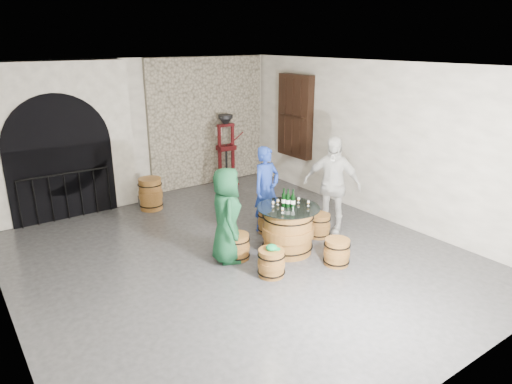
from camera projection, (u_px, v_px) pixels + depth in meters
ground at (233, 254)px, 8.01m from camera, size 8.00×8.00×0.00m
wall_back at (139, 129)px, 10.59m from camera, size 8.00×0.00×8.00m
wall_front at (454, 255)px, 4.41m from camera, size 8.00×0.00×8.00m
wall_right at (374, 140)px, 9.43m from camera, size 0.00×8.00×8.00m
ceiling at (230, 66)px, 6.99m from camera, size 8.00×8.00×0.00m
stone_facing_panel at (208, 122)px, 11.53m from camera, size 3.20×0.12×3.18m
arched_opening at (55, 142)px, 9.34m from camera, size 3.10×0.60×3.19m
shuttered_window at (295, 116)px, 11.15m from camera, size 0.23×1.10×2.00m
barrel_table at (288, 230)px, 7.99m from camera, size 1.10×1.10×0.84m
barrel_stool_left at (237, 247)px, 7.79m from camera, size 0.45×0.45×0.45m
barrel_stool_far at (269, 221)px, 8.88m from camera, size 0.45×0.45×0.45m
barrel_stool_right at (319, 225)px, 8.68m from camera, size 0.45×0.45×0.45m
barrel_stool_near_right at (337, 252)px, 7.59m from camera, size 0.45×0.45×0.45m
barrel_stool_near_left at (271, 263)px, 7.22m from camera, size 0.45×0.45×0.45m
green_cap at (272, 248)px, 7.14m from camera, size 0.23×0.18×0.10m
person_green at (227, 215)px, 7.55m from camera, size 0.80×0.94×1.63m
person_blue at (266, 189)px, 8.82m from camera, size 0.65×0.47×1.67m
person_white at (332, 185)px, 8.70m from camera, size 0.97×1.19×1.90m
wine_bottle_left at (288, 200)px, 7.81m from camera, size 0.08×0.08×0.32m
wine_bottle_center at (293, 200)px, 7.79m from camera, size 0.08×0.08×0.32m
wine_bottle_right at (284, 199)px, 7.85m from camera, size 0.08×0.08×0.32m
tasting_glass_a at (282, 210)px, 7.56m from camera, size 0.05×0.05×0.10m
tasting_glass_b at (299, 200)px, 8.05m from camera, size 0.05×0.05×0.10m
tasting_glass_c at (278, 202)px, 7.95m from camera, size 0.05×0.05×0.10m
tasting_glass_d at (286, 198)px, 8.14m from camera, size 0.05×0.05×0.10m
tasting_glass_e at (308, 203)px, 7.88m from camera, size 0.05×0.05×0.10m
tasting_glass_f at (273, 204)px, 7.86m from camera, size 0.05×0.05×0.10m
side_barrel at (151, 194)px, 10.05m from camera, size 0.53×0.53×0.71m
corking_press at (226, 145)px, 11.56m from camera, size 0.75×0.42×1.81m
control_box at (218, 131)px, 11.69m from camera, size 0.18×0.10×0.22m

